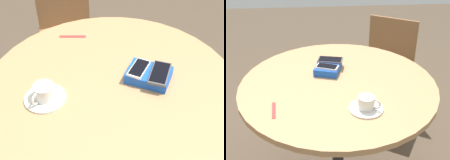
{
  "view_description": "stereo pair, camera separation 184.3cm",
  "coord_description": "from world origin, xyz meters",
  "views": [
    {
      "loc": [
        -0.09,
        0.93,
        1.65
      ],
      "look_at": [
        0.0,
        0.0,
        0.81
      ],
      "focal_mm": 50.0,
      "sensor_mm": 36.0,
      "label": 1
    },
    {
      "loc": [
        1.43,
        -0.11,
        1.63
      ],
      "look_at": [
        0.0,
        0.0,
        0.81
      ],
      "focal_mm": 50.0,
      "sensor_mm": 36.0,
      "label": 2
    }
  ],
  "objects": [
    {
      "name": "coffee_cup",
      "position": [
        0.25,
        0.11,
        0.83
      ],
      "size": [
        0.08,
        0.1,
        0.06
      ],
      "color": "silver",
      "rests_on": "saucer"
    },
    {
      "name": "chair_far_side",
      "position": [
        0.39,
        -0.86,
        0.46
      ],
      "size": [
        0.51,
        0.51,
        0.89
      ],
      "color": "brown",
      "rests_on": "ground_plane"
    },
    {
      "name": "phone_box",
      "position": [
        -0.15,
        -0.04,
        0.81
      ],
      "size": [
        0.2,
        0.17,
        0.04
      ],
      "color": "blue",
      "rests_on": "round_table"
    },
    {
      "name": "saucer",
      "position": [
        0.25,
        0.11,
        0.79
      ],
      "size": [
        0.16,
        0.16,
        0.01
      ],
      "primitive_type": "cylinder",
      "color": "silver",
      "rests_on": "round_table"
    },
    {
      "name": "lanyard_strap",
      "position": [
        0.22,
        -0.32,
        0.79
      ],
      "size": [
        0.13,
        0.03,
        0.0
      ],
      "primitive_type": "cube",
      "rotation": [
        0.0,
        0.0,
        0.1
      ],
      "color": "red",
      "rests_on": "round_table"
    },
    {
      "name": "round_table",
      "position": [
        0.0,
        0.0,
        0.68
      ],
      "size": [
        1.05,
        1.05,
        0.79
      ],
      "color": "#2D2D2D",
      "rests_on": "ground_plane"
    },
    {
      "name": "phone_white",
      "position": [
        -0.11,
        -0.05,
        0.83
      ],
      "size": [
        0.1,
        0.13,
        0.01
      ],
      "color": "silver",
      "rests_on": "phone_box"
    },
    {
      "name": "phone_gray",
      "position": [
        -0.19,
        -0.03,
        0.83
      ],
      "size": [
        0.1,
        0.15,
        0.01
      ],
      "color": "#515156",
      "rests_on": "phone_box"
    }
  ]
}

